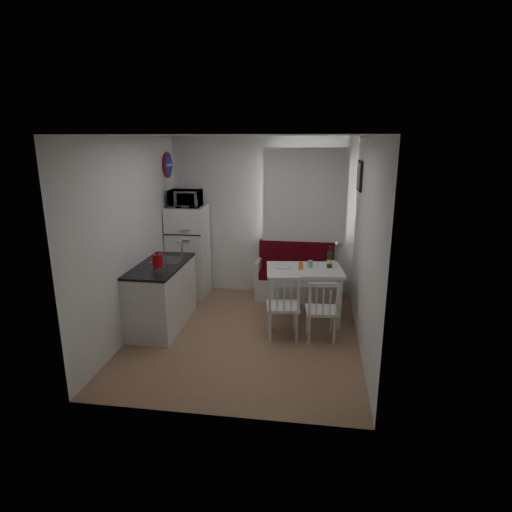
{
  "coord_description": "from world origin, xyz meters",
  "views": [
    {
      "loc": [
        0.9,
        -5.2,
        2.58
      ],
      "look_at": [
        0.08,
        0.5,
        0.97
      ],
      "focal_mm": 30.0,
      "sensor_mm": 36.0,
      "label": 1
    }
  ],
  "objects": [
    {
      "name": "picture_frame",
      "position": [
        1.48,
        1.1,
        2.05
      ],
      "size": [
        0.04,
        0.52,
        0.42
      ],
      "primitive_type": "cube",
      "color": "black",
      "rests_on": "wall_right"
    },
    {
      "name": "kitchen_counter",
      "position": [
        -1.2,
        0.16,
        0.46
      ],
      "size": [
        0.62,
        1.32,
        1.16
      ],
      "color": "white",
      "rests_on": "floor"
    },
    {
      "name": "bench",
      "position": [
        0.59,
        1.51,
        0.31
      ],
      "size": [
        1.3,
        0.5,
        0.93
      ],
      "color": "white",
      "rests_on": "floor"
    },
    {
      "name": "dining_table",
      "position": [
        0.75,
        0.6,
        0.7
      ],
      "size": [
        1.14,
        0.86,
        0.79
      ],
      "rotation": [
        0.0,
        0.0,
        0.13
      ],
      "color": "white",
      "rests_on": "floor"
    },
    {
      "name": "drinking_glass_orange",
      "position": [
        0.7,
        0.55,
        0.84
      ],
      "size": [
        0.06,
        0.06,
        0.1
      ],
      "primitive_type": "cylinder",
      "color": "orange",
      "rests_on": "dining_table"
    },
    {
      "name": "chair_right",
      "position": [
        1.0,
        -0.06,
        0.52
      ],
      "size": [
        0.43,
        0.42,
        0.45
      ],
      "rotation": [
        0.0,
        0.0,
        0.11
      ],
      "color": "white",
      "rests_on": "floor"
    },
    {
      "name": "wall_front",
      "position": [
        0.0,
        -1.75,
        1.3
      ],
      "size": [
        3.0,
        0.02,
        2.6
      ],
      "primitive_type": "cube",
      "color": "white",
      "rests_on": "floor"
    },
    {
      "name": "plate",
      "position": [
        0.45,
        0.62,
        0.8
      ],
      "size": [
        0.24,
        0.24,
        0.02
      ],
      "primitive_type": "cylinder",
      "color": "white",
      "rests_on": "dining_table"
    },
    {
      "name": "curtain",
      "position": [
        0.7,
        1.65,
        1.68
      ],
      "size": [
        1.35,
        0.02,
        1.5
      ],
      "primitive_type": "cube",
      "color": "white",
      "rests_on": "wall_back"
    },
    {
      "name": "chair_left",
      "position": [
        0.5,
        -0.07,
        0.56
      ],
      "size": [
        0.48,
        0.46,
        0.48
      ],
      "rotation": [
        0.0,
        0.0,
        0.15
      ],
      "color": "white",
      "rests_on": "floor"
    },
    {
      "name": "microwave",
      "position": [
        -1.18,
        1.35,
        1.64
      ],
      "size": [
        0.49,
        0.33,
        0.27
      ],
      "primitive_type": "imported",
      "color": "white",
      "rests_on": "fridge"
    },
    {
      "name": "drinking_glass_blue",
      "position": [
        0.83,
        0.65,
        0.84
      ],
      "size": [
        0.07,
        0.07,
        0.11
      ],
      "primitive_type": "cylinder",
      "color": "#70A6BE",
      "rests_on": "dining_table"
    },
    {
      "name": "ceiling",
      "position": [
        0.0,
        0.0,
        2.6
      ],
      "size": [
        3.0,
        3.5,
        0.02
      ],
      "primitive_type": "cube",
      "color": "white",
      "rests_on": "wall_back"
    },
    {
      "name": "wine_bottle",
      "position": [
        1.1,
        0.7,
        0.95
      ],
      "size": [
        0.08,
        0.08,
        0.32
      ],
      "primitive_type": null,
      "color": "#123920",
      "rests_on": "dining_table"
    },
    {
      "name": "wall_back",
      "position": [
        0.0,
        1.75,
        1.3
      ],
      "size": [
        3.0,
        0.02,
        2.6
      ],
      "primitive_type": "cube",
      "color": "white",
      "rests_on": "floor"
    },
    {
      "name": "wall_sign",
      "position": [
        -1.47,
        1.45,
        2.15
      ],
      "size": [
        0.03,
        0.4,
        0.4
      ],
      "primitive_type": "cylinder",
      "rotation": [
        0.0,
        1.57,
        0.0
      ],
      "color": "#1C27AA",
      "rests_on": "wall_left"
    },
    {
      "name": "wall_right",
      "position": [
        1.5,
        0.0,
        1.3
      ],
      "size": [
        0.02,
        3.5,
        2.6
      ],
      "primitive_type": "cube",
      "color": "white",
      "rests_on": "floor"
    },
    {
      "name": "kettle",
      "position": [
        -1.15,
        -0.05,
        1.01
      ],
      "size": [
        0.16,
        0.16,
        0.22
      ],
      "primitive_type": "cylinder",
      "color": "#AC0D0E",
      "rests_on": "kitchen_counter"
    },
    {
      "name": "window",
      "position": [
        0.7,
        1.72,
        1.62
      ],
      "size": [
        1.22,
        0.06,
        1.47
      ],
      "primitive_type": "cube",
      "color": "white",
      "rests_on": "wall_back"
    },
    {
      "name": "fridge",
      "position": [
        -1.18,
        1.4,
        0.75
      ],
      "size": [
        0.6,
        0.6,
        1.5
      ],
      "primitive_type": "cube",
      "color": "white",
      "rests_on": "floor"
    },
    {
      "name": "floor",
      "position": [
        0.0,
        0.0,
        0.0
      ],
      "size": [
        3.0,
        3.5,
        0.02
      ],
      "primitive_type": "cube",
      "color": "#966E4F",
      "rests_on": "ground"
    },
    {
      "name": "wall_left",
      "position": [
        -1.5,
        0.0,
        1.3
      ],
      "size": [
        0.02,
        3.5,
        2.6
      ],
      "primitive_type": "cube",
      "color": "white",
      "rests_on": "floor"
    }
  ]
}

